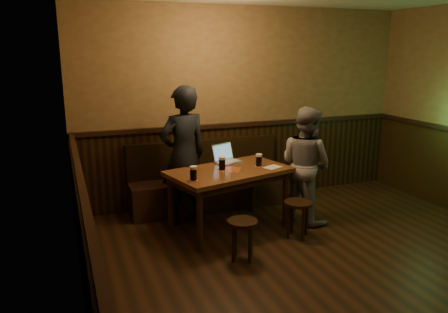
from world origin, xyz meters
name	(u,v)px	position (x,y,z in m)	size (l,w,h in m)	color
room	(370,164)	(0.00, 0.22, 1.20)	(5.04, 6.04, 2.84)	black
bench	(207,186)	(-0.69, 2.75, 0.31)	(2.20, 0.50, 0.95)	black
pub_table	(229,178)	(-0.69, 1.91, 0.67)	(1.61, 1.16, 0.78)	brown
stool_left	(242,228)	(-0.85, 1.10, 0.35)	(0.40, 0.40, 0.44)	black
stool_right	(298,209)	(-0.02, 1.39, 0.36)	(0.34, 0.34, 0.45)	black
pint_left	(193,173)	(-1.23, 1.63, 0.86)	(0.11, 0.11, 0.16)	red
pint_mid	(222,163)	(-0.78, 1.92, 0.86)	(0.11, 0.11, 0.17)	red
pint_right	(259,160)	(-0.29, 1.91, 0.85)	(0.10, 0.10, 0.16)	red
laptop	(226,157)	(-0.60, 2.27, 0.83)	(0.40, 0.36, 0.23)	silver
menu	(273,167)	(-0.15, 1.82, 0.78)	(0.22, 0.15, 0.00)	silver
person_suit	(183,156)	(-1.14, 2.35, 0.89)	(0.65, 0.42, 1.77)	black
person_grey	(305,165)	(0.35, 1.86, 0.75)	(0.73, 0.57, 1.50)	gray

